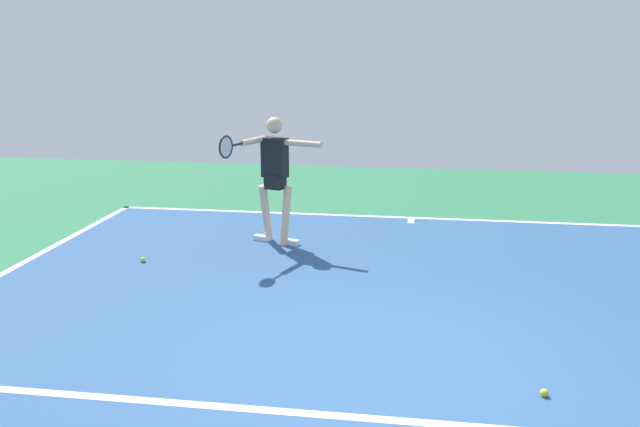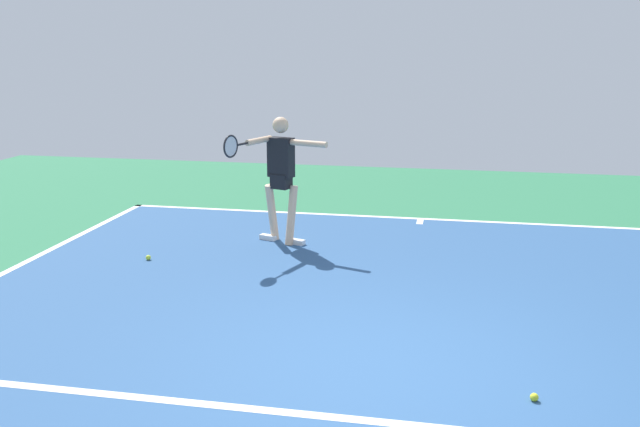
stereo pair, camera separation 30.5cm
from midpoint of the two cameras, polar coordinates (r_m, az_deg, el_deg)
ground_plane at (r=6.10m, az=4.43°, el=-12.76°), size 20.16×20.16×0.00m
court_surface at (r=6.10m, az=4.43°, el=-12.74°), size 9.67×11.04×0.00m
court_line_baseline_near at (r=11.26m, az=6.63°, el=-0.34°), size 9.67×0.10×0.01m
court_line_service at (r=5.42m, az=3.77°, el=-16.31°), size 7.25×0.10×0.01m
court_line_centre_mark at (r=11.07m, az=6.59°, el=-0.59°), size 0.10×0.30×0.01m
tennis_player at (r=9.59m, az=-4.65°, el=3.39°), size 1.19×1.12×1.75m
tennis_ball_near_player at (r=5.93m, az=16.23°, el=-13.76°), size 0.07×0.07×0.07m
tennis_ball_far_corner at (r=9.26m, az=-15.04°, el=-3.63°), size 0.07×0.07×0.07m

